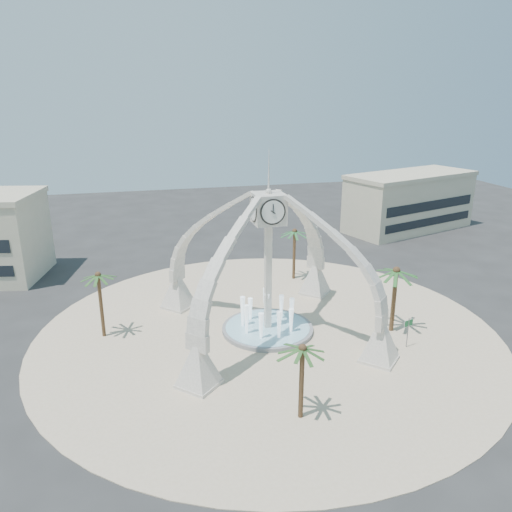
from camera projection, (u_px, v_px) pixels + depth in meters
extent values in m
plane|color=#282828|center=(268.00, 331.00, 43.95)|extent=(140.00, 140.00, 0.00)
cylinder|color=beige|center=(268.00, 331.00, 43.94)|extent=(40.00, 40.00, 0.06)
cube|color=silver|center=(268.00, 279.00, 42.42)|extent=(0.55, 0.55, 9.80)
cube|color=silver|center=(269.00, 208.00, 40.49)|extent=(2.50, 2.50, 2.50)
cone|color=silver|center=(269.00, 168.00, 39.47)|extent=(0.20, 0.20, 4.00)
cylinder|color=white|center=(273.00, 212.00, 39.30)|extent=(1.84, 0.04, 1.84)
pyramid|color=silver|center=(315.00, 279.00, 51.61)|extent=(3.80, 3.80, 3.20)
pyramid|color=silver|center=(178.00, 292.00, 48.31)|extent=(3.80, 3.80, 3.20)
pyramid|color=silver|center=(198.00, 366.00, 35.29)|extent=(3.80, 3.80, 3.20)
pyramid|color=silver|center=(380.00, 343.00, 38.60)|extent=(3.80, 3.80, 3.20)
cylinder|color=gray|center=(268.00, 329.00, 43.89)|extent=(8.00, 8.00, 0.40)
cylinder|color=#93CADC|center=(268.00, 327.00, 43.82)|extent=(7.40, 7.40, 0.04)
cone|color=white|center=(268.00, 310.00, 43.32)|extent=(0.60, 0.60, 3.20)
cube|color=beige|center=(409.00, 203.00, 75.49)|extent=(21.49, 13.79, 8.00)
cube|color=beige|center=(412.00, 175.00, 74.14)|extent=(21.87, 14.17, 0.60)
cylinder|color=brown|center=(394.00, 301.00, 43.11)|extent=(0.38, 0.38, 5.79)
cylinder|color=brown|center=(101.00, 306.00, 42.11)|extent=(0.31, 0.31, 5.78)
cylinder|color=brown|center=(294.00, 255.00, 55.37)|extent=(0.33, 0.33, 5.69)
cylinder|color=brown|center=(301.00, 383.00, 31.51)|extent=(0.32, 0.32, 5.14)
cylinder|color=slate|center=(408.00, 333.00, 40.72)|extent=(0.08, 0.08, 2.64)
cube|color=#186030|center=(409.00, 323.00, 40.44)|extent=(0.87, 0.29, 0.53)
cube|color=white|center=(409.00, 323.00, 40.44)|extent=(0.94, 0.29, 0.60)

